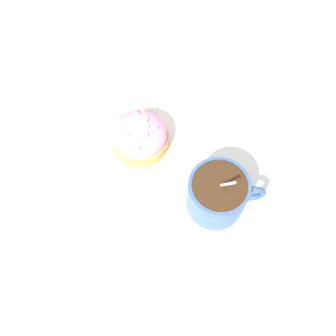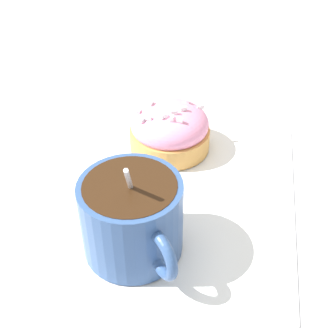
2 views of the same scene
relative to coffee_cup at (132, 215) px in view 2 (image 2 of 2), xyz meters
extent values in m
plane|color=#B2B2B7|center=(0.08, 0.00, -0.04)|extent=(3.00, 3.00, 0.00)
cube|color=white|center=(0.08, 0.00, -0.04)|extent=(0.29, 0.30, 0.00)
cylinder|color=#335184|center=(0.00, 0.00, 0.00)|extent=(0.09, 0.09, 0.07)
cylinder|color=#331E0F|center=(0.00, 0.00, 0.03)|extent=(0.08, 0.08, 0.01)
torus|color=#335184|center=(-0.03, -0.04, 0.00)|extent=(0.04, 0.04, 0.04)
ellipsoid|color=silver|center=(-0.02, 0.00, -0.03)|extent=(0.03, 0.02, 0.01)
cylinder|color=silver|center=(0.01, 0.00, 0.02)|extent=(0.05, 0.01, 0.09)
cylinder|color=#D19347|center=(0.16, 0.01, -0.03)|extent=(0.09, 0.09, 0.02)
ellipsoid|color=pink|center=(0.16, 0.01, -0.01)|extent=(0.09, 0.09, 0.04)
cube|color=white|center=(0.13, 0.03, 0.01)|extent=(0.01, 0.01, 0.00)
cube|color=white|center=(0.18, -0.01, 0.01)|extent=(0.01, 0.00, 0.00)
cube|color=white|center=(0.15, 0.04, 0.01)|extent=(0.01, 0.00, 0.00)
cube|color=white|center=(0.14, 0.00, 0.01)|extent=(0.01, 0.00, 0.00)
cube|color=white|center=(0.13, 0.03, 0.01)|extent=(0.00, 0.01, 0.00)
cube|color=white|center=(0.16, 0.03, 0.01)|extent=(0.01, 0.00, 0.00)
cube|color=white|center=(0.18, -0.02, 0.01)|extent=(0.01, 0.01, 0.00)
cube|color=white|center=(0.14, 0.01, 0.01)|extent=(0.01, 0.01, 0.00)
cube|color=white|center=(0.14, -0.01, 0.01)|extent=(0.00, 0.01, 0.00)
cube|color=white|center=(0.16, -0.01, 0.01)|extent=(0.01, 0.01, 0.00)
cube|color=white|center=(0.15, 0.00, 0.02)|extent=(0.01, 0.01, 0.00)
camera|label=1|loc=(-0.09, 0.20, 0.53)|focal=42.00mm
camera|label=2|loc=(-0.27, -0.10, 0.28)|focal=50.00mm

